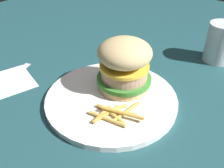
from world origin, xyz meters
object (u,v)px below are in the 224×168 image
(napkin, at_px, (7,82))
(drink_glass, at_px, (220,45))
(plate, at_px, (112,98))
(sandwich, at_px, (124,64))
(fries_pile, at_px, (114,114))
(fork, at_px, (6,82))

(napkin, distance_m, drink_glass, 0.52)
(plate, relative_size, sandwich, 2.33)
(plate, distance_m, drink_glass, 0.32)
(fries_pile, bearing_deg, drink_glass, 171.56)
(napkin, relative_size, fork, 0.67)
(napkin, bearing_deg, drink_glass, 142.69)
(fries_pile, relative_size, napkin, 0.89)
(fork, bearing_deg, plate, 116.44)
(sandwich, relative_size, fries_pile, 1.17)
(fries_pile, height_order, fork, fries_pile)
(sandwich, distance_m, fries_pile, 0.11)
(fries_pile, bearing_deg, sandwich, -151.89)
(sandwich, distance_m, napkin, 0.27)
(sandwich, distance_m, drink_glass, 0.28)
(plate, height_order, sandwich, sandwich)
(plate, distance_m, fork, 0.25)
(sandwich, height_order, napkin, sandwich)
(fries_pile, height_order, drink_glass, drink_glass)
(sandwich, height_order, fork, sandwich)
(fork, bearing_deg, drink_glass, 142.84)
(sandwich, distance_m, fork, 0.27)
(plate, xyz_separation_m, napkin, (0.11, -0.22, -0.01))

